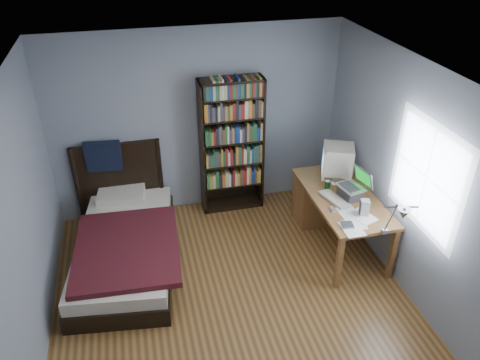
{
  "coord_description": "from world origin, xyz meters",
  "views": [
    {
      "loc": [
        -0.82,
        -3.51,
        3.76
      ],
      "look_at": [
        0.29,
        0.95,
        1.01
      ],
      "focal_mm": 35.0,
      "sensor_mm": 36.0,
      "label": 1
    }
  ],
  "objects_px": {
    "desk_lamp": "(401,215)",
    "speaker": "(364,208)",
    "crt_monitor": "(337,160)",
    "bed": "(125,241)",
    "keyboard": "(335,199)",
    "bookshelf": "(232,146)",
    "desk": "(326,199)",
    "soda_can": "(327,185)",
    "laptop": "(352,190)"
  },
  "relations": [
    {
      "from": "desk_lamp",
      "to": "speaker",
      "type": "height_order",
      "value": "desk_lamp"
    },
    {
      "from": "desk_lamp",
      "to": "crt_monitor",
      "type": "bearing_deg",
      "value": 87.0
    },
    {
      "from": "bed",
      "to": "speaker",
      "type": "bearing_deg",
      "value": -16.74
    },
    {
      "from": "desk_lamp",
      "to": "keyboard",
      "type": "bearing_deg",
      "value": 97.16
    },
    {
      "from": "bed",
      "to": "bookshelf",
      "type": "bearing_deg",
      "value": 28.28
    },
    {
      "from": "desk",
      "to": "soda_can",
      "type": "bearing_deg",
      "value": -117.85
    },
    {
      "from": "keyboard",
      "to": "soda_can",
      "type": "xyz_separation_m",
      "value": [
        0.01,
        0.25,
        0.04
      ]
    },
    {
      "from": "speaker",
      "to": "bed",
      "type": "height_order",
      "value": "bed"
    },
    {
      "from": "speaker",
      "to": "bed",
      "type": "xyz_separation_m",
      "value": [
        -2.65,
        0.8,
        -0.57
      ]
    },
    {
      "from": "soda_can",
      "to": "laptop",
      "type": "bearing_deg",
      "value": -50.84
    },
    {
      "from": "bookshelf",
      "to": "soda_can",
      "type": "bearing_deg",
      "value": -46.27
    },
    {
      "from": "crt_monitor",
      "to": "soda_can",
      "type": "bearing_deg",
      "value": -130.21
    },
    {
      "from": "desk",
      "to": "laptop",
      "type": "relative_size",
      "value": 4.04
    },
    {
      "from": "desk",
      "to": "desk_lamp",
      "type": "xyz_separation_m",
      "value": [
        -0.0,
        -1.58,
        0.82
      ]
    },
    {
      "from": "keyboard",
      "to": "bookshelf",
      "type": "height_order",
      "value": "bookshelf"
    },
    {
      "from": "crt_monitor",
      "to": "desk_lamp",
      "type": "bearing_deg",
      "value": -93.0
    },
    {
      "from": "crt_monitor",
      "to": "bookshelf",
      "type": "xyz_separation_m",
      "value": [
        -1.17,
        0.76,
        -0.04
      ]
    },
    {
      "from": "soda_can",
      "to": "bookshelf",
      "type": "height_order",
      "value": "bookshelf"
    },
    {
      "from": "crt_monitor",
      "to": "bookshelf",
      "type": "relative_size",
      "value": 0.27
    },
    {
      "from": "crt_monitor",
      "to": "soda_can",
      "type": "height_order",
      "value": "crt_monitor"
    },
    {
      "from": "crt_monitor",
      "to": "speaker",
      "type": "relative_size",
      "value": 2.67
    },
    {
      "from": "crt_monitor",
      "to": "laptop",
      "type": "distance_m",
      "value": 0.51
    },
    {
      "from": "laptop",
      "to": "keyboard",
      "type": "relative_size",
      "value": 0.89
    },
    {
      "from": "desk_lamp",
      "to": "soda_can",
      "type": "distance_m",
      "value": 1.41
    },
    {
      "from": "bookshelf",
      "to": "bed",
      "type": "xyz_separation_m",
      "value": [
        -1.51,
        -0.81,
        -0.69
      ]
    },
    {
      "from": "crt_monitor",
      "to": "laptop",
      "type": "xyz_separation_m",
      "value": [
        -0.01,
        -0.49,
        -0.14
      ]
    },
    {
      "from": "keyboard",
      "to": "bookshelf",
      "type": "xyz_separation_m",
      "value": [
        -0.95,
        1.26,
        0.2
      ]
    },
    {
      "from": "speaker",
      "to": "bookshelf",
      "type": "relative_size",
      "value": 0.1
    },
    {
      "from": "desk_lamp",
      "to": "bookshelf",
      "type": "bearing_deg",
      "value": 114.9
    },
    {
      "from": "desk",
      "to": "bookshelf",
      "type": "xyz_separation_m",
      "value": [
        -1.09,
        0.76,
        0.53
      ]
    },
    {
      "from": "soda_can",
      "to": "bookshelf",
      "type": "xyz_separation_m",
      "value": [
        -0.96,
        1.0,
        0.15
      ]
    },
    {
      "from": "keyboard",
      "to": "soda_can",
      "type": "height_order",
      "value": "soda_can"
    },
    {
      "from": "desk_lamp",
      "to": "bookshelf",
      "type": "height_order",
      "value": "bookshelf"
    },
    {
      "from": "desk_lamp",
      "to": "bed",
      "type": "relative_size",
      "value": 0.28
    },
    {
      "from": "desk_lamp",
      "to": "keyboard",
      "type": "relative_size",
      "value": 1.49
    },
    {
      "from": "crt_monitor",
      "to": "bookshelf",
      "type": "height_order",
      "value": "bookshelf"
    },
    {
      "from": "desk",
      "to": "desk_lamp",
      "type": "bearing_deg",
      "value": -90.08
    },
    {
      "from": "desk_lamp",
      "to": "soda_can",
      "type": "relative_size",
      "value": 5.44
    },
    {
      "from": "desk",
      "to": "keyboard",
      "type": "relative_size",
      "value": 3.6
    },
    {
      "from": "speaker",
      "to": "bookshelf",
      "type": "distance_m",
      "value": 1.98
    },
    {
      "from": "soda_can",
      "to": "desk",
      "type": "bearing_deg",
      "value": 62.15
    },
    {
      "from": "crt_monitor",
      "to": "bookshelf",
      "type": "bearing_deg",
      "value": 147.0
    },
    {
      "from": "laptop",
      "to": "desk_lamp",
      "type": "xyz_separation_m",
      "value": [
        -0.07,
        -1.09,
        0.4
      ]
    },
    {
      "from": "crt_monitor",
      "to": "bookshelf",
      "type": "distance_m",
      "value": 1.39
    },
    {
      "from": "keyboard",
      "to": "speaker",
      "type": "relative_size",
      "value": 2.21
    },
    {
      "from": "laptop",
      "to": "speaker",
      "type": "bearing_deg",
      "value": -92.6
    },
    {
      "from": "speaker",
      "to": "desk_lamp",
      "type": "bearing_deg",
      "value": -75.7
    },
    {
      "from": "crt_monitor",
      "to": "soda_can",
      "type": "relative_size",
      "value": 4.41
    },
    {
      "from": "crt_monitor",
      "to": "speaker",
      "type": "distance_m",
      "value": 0.87
    },
    {
      "from": "laptop",
      "to": "bookshelf",
      "type": "distance_m",
      "value": 1.71
    }
  ]
}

